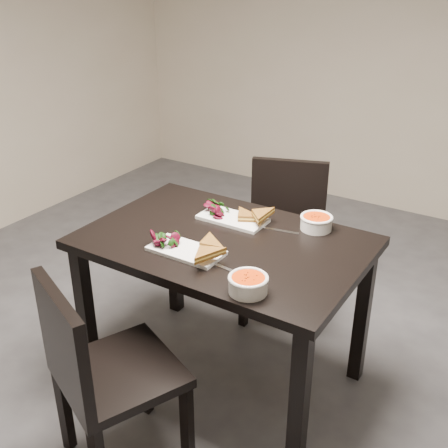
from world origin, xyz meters
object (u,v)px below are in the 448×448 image
object	(u,v)px
plate_near	(186,251)
plate_far	(233,219)
table	(224,259)
soup_bowl_near	(248,283)
soup_bowl_far	(316,222)
chair_far	(285,229)
chair_near	(99,369)

from	to	relation	value
plate_near	plate_far	world-z (taller)	same
table	plate_far	bearing A→B (deg)	110.17
plate_far	soup_bowl_near	bearing A→B (deg)	-53.27
table	soup_bowl_far	xyz separation A→B (m)	(0.30, 0.30, 0.14)
soup_bowl_near	plate_far	distance (m)	0.61
table	plate_far	distance (m)	0.22
chair_far	soup_bowl_near	distance (m)	1.12
table	chair_far	world-z (taller)	chair_far
chair_far	soup_bowl_near	size ratio (longest dim) A/B	5.77
plate_near	soup_bowl_near	world-z (taller)	soup_bowl_near
plate_near	soup_bowl_far	bearing A→B (deg)	53.35
table	plate_far	xyz separation A→B (m)	(-0.07, 0.18, 0.11)
table	soup_bowl_far	distance (m)	0.44
plate_far	soup_bowl_far	xyz separation A→B (m)	(0.36, 0.12, 0.03)
table	plate_near	bearing A→B (deg)	-109.21
chair_far	soup_bowl_far	distance (m)	0.62
plate_near	plate_far	distance (m)	0.36
table	chair_near	distance (m)	0.72
chair_near	plate_near	world-z (taller)	chair_near
chair_near	soup_bowl_far	size ratio (longest dim) A/B	5.85
chair_near	chair_far	size ratio (longest dim) A/B	1.00
chair_far	plate_near	xyz separation A→B (m)	(-0.01, -0.90, 0.27)
plate_near	soup_bowl_near	size ratio (longest dim) A/B	2.10
chair_far	plate_near	size ratio (longest dim) A/B	2.74
plate_near	chair_near	bearing A→B (deg)	-94.49
chair_near	plate_far	bearing A→B (deg)	111.08
soup_bowl_far	table	bearing A→B (deg)	-134.81
chair_far	soup_bowl_far	world-z (taller)	chair_far
plate_far	chair_near	bearing A→B (deg)	-92.62
chair_far	chair_near	bearing A→B (deg)	-111.97
chair_far	plate_far	xyz separation A→B (m)	(-0.01, -0.54, 0.27)
table	plate_near	distance (m)	0.23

